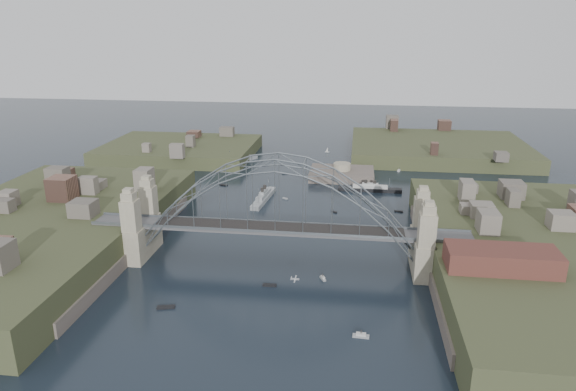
# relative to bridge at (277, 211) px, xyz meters

# --- Properties ---
(ground) EXTENTS (500.00, 500.00, 0.00)m
(ground) POSITION_rel_bridge_xyz_m (0.00, 0.00, -12.32)
(ground) COLOR black
(ground) RESTS_ON ground
(bridge) EXTENTS (84.00, 13.80, 24.60)m
(bridge) POSITION_rel_bridge_xyz_m (0.00, 0.00, 0.00)
(bridge) COLOR #515154
(bridge) RESTS_ON ground
(shore_west) EXTENTS (50.50, 90.00, 12.00)m
(shore_west) POSITION_rel_bridge_xyz_m (-57.32, 0.00, -10.35)
(shore_west) COLOR #383E22
(shore_west) RESTS_ON ground
(shore_east) EXTENTS (50.50, 90.00, 12.00)m
(shore_east) POSITION_rel_bridge_xyz_m (57.32, 0.00, -10.35)
(shore_east) COLOR #383E22
(shore_east) RESTS_ON ground
(headland_nw) EXTENTS (60.00, 45.00, 9.00)m
(headland_nw) POSITION_rel_bridge_xyz_m (-55.00, 95.00, -11.82)
(headland_nw) COLOR #383E22
(headland_nw) RESTS_ON ground
(headland_ne) EXTENTS (70.00, 55.00, 9.50)m
(headland_ne) POSITION_rel_bridge_xyz_m (50.00, 110.00, -11.57)
(headland_ne) COLOR #383E22
(headland_ne) RESTS_ON ground
(fort_island) EXTENTS (22.00, 16.00, 9.40)m
(fort_island) POSITION_rel_bridge_xyz_m (12.00, 70.00, -12.66)
(fort_island) COLOR #584D45
(fort_island) RESTS_ON ground
(wharf_shed) EXTENTS (20.00, 8.00, 4.00)m
(wharf_shed) POSITION_rel_bridge_xyz_m (44.00, -14.00, -2.32)
(wharf_shed) COLOR #592D26
(wharf_shed) RESTS_ON shore_east
(finger_pier) EXTENTS (4.00, 22.00, 1.40)m
(finger_pier) POSITION_rel_bridge_xyz_m (39.00, -28.00, -11.62)
(finger_pier) COLOR #515154
(finger_pier) RESTS_ON ground
(naval_cruiser_near) EXTENTS (4.46, 20.10, 5.98)m
(naval_cruiser_near) POSITION_rel_bridge_xyz_m (-10.83, 42.65, -11.40)
(naval_cruiser_near) COLOR #989DA0
(naval_cruiser_near) RESTS_ON ground
(naval_cruiser_far) EXTENTS (11.54, 16.02, 5.91)m
(naval_cruiser_far) POSITION_rel_bridge_xyz_m (-28.23, 87.03, -11.40)
(naval_cruiser_far) COLOR #989DA0
(naval_cruiser_far) RESTS_ON ground
(ocean_liner) EXTENTS (20.20, 2.90, 4.95)m
(ocean_liner) POSITION_rel_bridge_xyz_m (21.56, 56.21, -11.56)
(ocean_liner) COLOR black
(ocean_liner) RESTS_ON ground
(aeroplane) EXTENTS (1.56, 2.98, 0.43)m
(aeroplane) POSITION_rel_bridge_xyz_m (6.12, -18.76, -6.52)
(aeroplane) COLOR #B3B6BB
(small_boat_a) EXTENTS (2.61, 1.72, 0.45)m
(small_boat_a) POSITION_rel_bridge_xyz_m (-16.72, 17.99, -12.17)
(small_boat_a) COLOR beige
(small_boat_a) RESTS_ON ground
(small_boat_b) EXTENTS (1.88, 1.67, 0.45)m
(small_boat_b) POSITION_rel_bridge_xyz_m (11.07, 34.62, -12.17)
(small_boat_b) COLOR beige
(small_boat_b) RESTS_ON ground
(small_boat_c) EXTENTS (2.83, 0.98, 0.45)m
(small_boat_c) POSITION_rel_bridge_xyz_m (0.12, -11.38, -12.17)
(small_boat_c) COLOR beige
(small_boat_c) RESTS_ON ground
(small_boat_d) EXTENTS (2.48, 1.39, 0.45)m
(small_boat_d) POSITION_rel_bridge_xyz_m (29.44, 37.52, -12.17)
(small_boat_d) COLOR beige
(small_boat_d) RESTS_ON ground
(small_boat_e) EXTENTS (3.24, 2.00, 0.45)m
(small_boat_e) POSITION_rel_bridge_xyz_m (-26.99, 56.05, -12.17)
(small_boat_e) COLOR beige
(small_boat_e) RESTS_ON ground
(small_boat_f) EXTENTS (1.81, 1.24, 0.45)m
(small_boat_f) POSITION_rel_bridge_xyz_m (-4.42, 44.56, -12.17)
(small_boat_f) COLOR beige
(small_boat_f) RESTS_ON ground
(small_boat_g) EXTENTS (2.90, 1.11, 1.43)m
(small_boat_g) POSITION_rel_bridge_xyz_m (18.71, -27.43, -12.04)
(small_boat_g) COLOR beige
(small_boat_g) RESTS_ON ground
(small_boat_h) EXTENTS (1.85, 1.06, 0.45)m
(small_boat_h) POSITION_rel_bridge_xyz_m (-8.67, 72.70, -12.17)
(small_boat_h) COLOR beige
(small_boat_h) RESTS_ON ground
(small_boat_i) EXTENTS (2.62, 2.25, 0.45)m
(small_boat_i) POSITION_rel_bridge_xyz_m (33.62, 11.95, -12.17)
(small_boat_i) COLOR beige
(small_boat_i) RESTS_ON ground
(small_boat_j) EXTENTS (3.53, 1.89, 0.45)m
(small_boat_j) POSITION_rel_bridge_xyz_m (-17.88, -22.60, -12.17)
(small_boat_j) COLOR beige
(small_boat_j) RESTS_ON ground
(small_boat_k) EXTENTS (1.96, 1.18, 2.38)m
(small_boat_k) POSITION_rel_bridge_xyz_m (4.60, 108.17, -11.36)
(small_boat_k) COLOR beige
(small_boat_k) RESTS_ON ground
(small_boat_l) EXTENTS (2.73, 1.66, 1.43)m
(small_boat_l) POSITION_rel_bridge_xyz_m (-38.62, 25.90, -12.04)
(small_boat_l) COLOR beige
(small_boat_l) RESTS_ON ground
(small_boat_m) EXTENTS (1.53, 2.15, 1.43)m
(small_boat_m) POSITION_rel_bridge_xyz_m (10.75, -7.10, -12.04)
(small_boat_m) COLOR beige
(small_boat_m) RESTS_ON ground
(small_boat_n) EXTENTS (1.60, 2.89, 1.43)m
(small_boat_n) POSITION_rel_bridge_xyz_m (32.61, 82.30, -12.04)
(small_boat_n) COLOR beige
(small_boat_n) RESTS_ON ground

